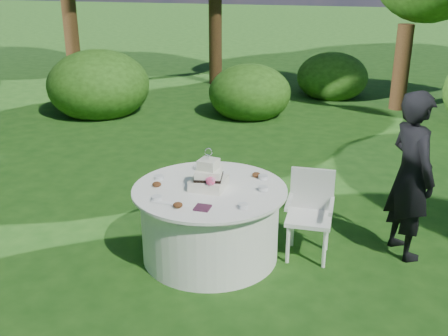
{
  "coord_description": "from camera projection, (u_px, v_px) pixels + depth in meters",
  "views": [
    {
      "loc": [
        1.49,
        -4.6,
        2.83
      ],
      "look_at": [
        0.15,
        0.0,
        1.0
      ],
      "focal_mm": 42.0,
      "sensor_mm": 36.0,
      "label": 1
    }
  ],
  "objects": [
    {
      "name": "ground",
      "position": [
        210.0,
        255.0,
        5.52
      ],
      "size": [
        80.0,
        80.0,
        0.0
      ],
      "primitive_type": "plane",
      "color": "#173E10",
      "rests_on": "ground"
    },
    {
      "name": "table",
      "position": [
        210.0,
        222.0,
        5.38
      ],
      "size": [
        1.56,
        1.56,
        0.77
      ],
      "color": "white",
      "rests_on": "ground"
    },
    {
      "name": "napkins",
      "position": [
        203.0,
        208.0,
        4.79
      ],
      "size": [
        0.14,
        0.14,
        0.02
      ],
      "primitive_type": "cube",
      "color": "#461E34",
      "rests_on": "table"
    },
    {
      "name": "petal_cups",
      "position": [
        198.0,
        187.0,
        5.2
      ],
      "size": [
        1.0,
        1.03,
        0.05
      ],
      "color": "#562D16",
      "rests_on": "table"
    },
    {
      "name": "chair",
      "position": [
        310.0,
        208.0,
        5.4
      ],
      "size": [
        0.48,
        0.47,
        0.91
      ],
      "color": "silver",
      "rests_on": "ground"
    },
    {
      "name": "votives",
      "position": [
        213.0,
        185.0,
        5.27
      ],
      "size": [
        1.21,
        0.99,
        0.04
      ],
      "color": "silver",
      "rests_on": "table"
    },
    {
      "name": "cake",
      "position": [
        209.0,
        178.0,
        5.2
      ],
      "size": [
        0.34,
        0.35,
        0.43
      ],
      "color": "silver",
      "rests_on": "table"
    },
    {
      "name": "guest",
      "position": [
        411.0,
        176.0,
        5.28
      ],
      "size": [
        0.68,
        0.76,
        1.75
      ],
      "primitive_type": "imported",
      "rotation": [
        0.0,
        0.0,
        2.1
      ],
      "color": "black",
      "rests_on": "ground"
    },
    {
      "name": "feather_plume",
      "position": [
        173.0,
        204.0,
        4.88
      ],
      "size": [
        0.48,
        0.07,
        0.01
      ],
      "primitive_type": "ellipsoid",
      "color": "white",
      "rests_on": "table"
    }
  ]
}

